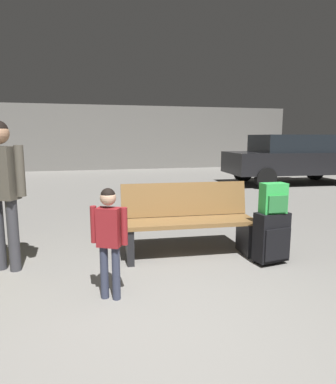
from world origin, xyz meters
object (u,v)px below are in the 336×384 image
at_px(adult, 2,180).
at_px(parked_car_side, 293,158).
at_px(bench, 188,220).
at_px(backpack_bright, 274,198).
at_px(suitcase, 272,237).
at_px(child, 109,232).

bearing_deg(adult, parked_car_side, 36.58).
height_order(bench, backpack_bright, backpack_bright).
bearing_deg(parked_car_side, backpack_bright, -125.78).
relative_size(backpack_bright, adult, 0.21).
bearing_deg(bench, adult, 179.14).
bearing_deg(adult, backpack_bright, -10.76).
distance_m(bench, parked_car_side, 7.32).
distance_m(suitcase, backpack_bright, 0.45).
distance_m(suitcase, parked_car_side, 7.19).
height_order(suitcase, adult, adult).
bearing_deg(parked_car_side, suitcase, -125.77).
xyz_separation_m(child, adult, (-1.04, 0.95, 0.38)).
height_order(backpack_bright, child, child).
height_order(child, adult, adult).
height_order(suitcase, child, child).
relative_size(suitcase, parked_car_side, 0.14).
xyz_separation_m(backpack_bright, parked_car_side, (4.20, 5.82, 0.03)).
bearing_deg(backpack_bright, adult, 169.24).
relative_size(backpack_bright, child, 0.33).
relative_size(suitcase, backpack_bright, 1.78).
relative_size(bench, backpack_bright, 4.80).
xyz_separation_m(bench, parked_car_side, (5.04, 5.30, 0.36)).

